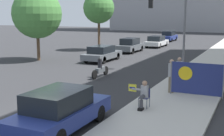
{
  "coord_description": "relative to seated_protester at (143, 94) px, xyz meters",
  "views": [
    {
      "loc": [
        7.05,
        -9.11,
        4.14
      ],
      "look_at": [
        -0.45,
        6.91,
        1.06
      ],
      "focal_mm": 50.0,
      "sensor_mm": 36.0,
      "label": 1
    }
  ],
  "objects": [
    {
      "name": "car_on_road_distant",
      "position": [
        -7.35,
        25.9,
        -0.05
      ],
      "size": [
        1.85,
        4.77,
        1.4
      ],
      "color": "white",
      "rests_on": "ground_plane"
    },
    {
      "name": "street_tree_midblock",
      "position": [
        -12.39,
        19.72,
        4.05
      ],
      "size": [
        3.55,
        3.55,
        6.6
      ],
      "color": "brown",
      "rests_on": "ground_plane"
    },
    {
      "name": "car_on_road_nearest",
      "position": [
        -8.15,
        12.12,
        -0.06
      ],
      "size": [
        1.88,
        4.58,
        1.37
      ],
      "color": "#565B60",
      "rests_on": "ground_plane"
    },
    {
      "name": "protest_banner",
      "position": [
        1.69,
        2.92,
        0.25
      ],
      "size": [
        2.57,
        0.06,
        1.67
      ],
      "color": "slate",
      "rests_on": "sidewalk_curb"
    },
    {
      "name": "sidewalk_curb",
      "position": [
        1.02,
        11.75,
        -0.7
      ],
      "size": [
        3.66,
        90.0,
        0.12
      ],
      "primitive_type": "cube",
      "color": "beige",
      "rests_on": "ground_plane"
    },
    {
      "name": "car_on_road_midblock",
      "position": [
        -8.3,
        19.26,
        0.01
      ],
      "size": [
        1.73,
        4.43,
        1.55
      ],
      "color": "#565B60",
      "rests_on": "ground_plane"
    },
    {
      "name": "seated_protester",
      "position": [
        0.0,
        0.0,
        0.0
      ],
      "size": [
        0.91,
        0.77,
        1.19
      ],
      "rotation": [
        0.0,
        0.0,
        0.06
      ],
      "color": "#474C56",
      "rests_on": "sidewalk_curb"
    },
    {
      "name": "car_on_road_far_lane",
      "position": [
        -8.2,
        35.0,
        0.01
      ],
      "size": [
        1.73,
        4.61,
        1.55
      ],
      "color": "navy",
      "rests_on": "ground_plane"
    },
    {
      "name": "jogger_on_sidewalk",
      "position": [
        0.39,
        3.18,
        0.25
      ],
      "size": [
        0.34,
        0.34,
        1.73
      ],
      "rotation": [
        0.0,
        0.0,
        3.26
      ],
      "color": "#756651",
      "rests_on": "sidewalk_curb"
    },
    {
      "name": "parked_car_curbside",
      "position": [
        -1.94,
        -3.44,
        -0.01
      ],
      "size": [
        1.86,
        4.46,
        1.51
      ],
      "color": "navy",
      "rests_on": "ground_plane"
    },
    {
      "name": "street_tree_near_curb",
      "position": [
        -13.54,
        10.1,
        3.4
      ],
      "size": [
        4.38,
        4.38,
        6.36
      ],
      "color": "brown",
      "rests_on": "ground_plane"
    },
    {
      "name": "motorcycle_on_road",
      "position": [
        -5.03,
        5.7,
        -0.2
      ],
      "size": [
        0.28,
        2.24,
        1.3
      ],
      "color": "#565B60",
      "rests_on": "ground_plane"
    },
    {
      "name": "ground_plane",
      "position": [
        -2.75,
        -3.25,
        -0.76
      ],
      "size": [
        160.0,
        160.0,
        0.0
      ],
      "primitive_type": "plane",
      "color": "#303033"
    },
    {
      "name": "traffic_light_pole",
      "position": [
        -1.5,
        10.23,
        3.11
      ],
      "size": [
        2.72,
        2.49,
        5.57
      ],
      "color": "slate",
      "rests_on": "sidewalk_curb"
    },
    {
      "name": "pedestrian_behind",
      "position": [
        0.5,
        4.45,
        0.23
      ],
      "size": [
        0.34,
        0.34,
        1.69
      ],
      "rotation": [
        0.0,
        0.0,
        0.94
      ],
      "color": "black",
      "rests_on": "sidewalk_curb"
    }
  ]
}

